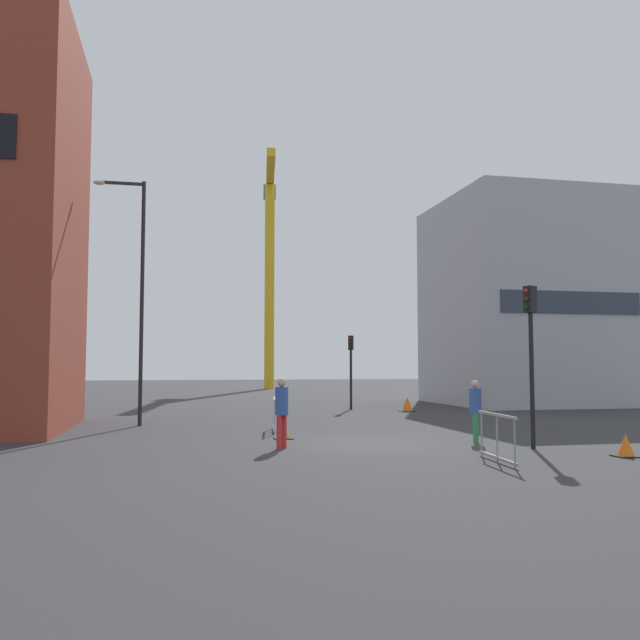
{
  "coord_description": "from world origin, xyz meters",
  "views": [
    {
      "loc": [
        -5.18,
        -17.86,
        2.16
      ],
      "look_at": [
        0.0,
        6.15,
        3.83
      ],
      "focal_mm": 37.22,
      "sensor_mm": 36.0,
      "label": 1
    }
  ],
  "objects_px": {
    "streetlamp_tall": "(137,283)",
    "traffic_cone_orange": "(626,446)",
    "traffic_cone_striped": "(407,405)",
    "pedestrian_waiting": "(475,406)",
    "traffic_light_near": "(531,340)",
    "construction_crane": "(270,248)",
    "pedestrian_walking": "(282,407)",
    "traffic_cone_by_barrier": "(283,430)",
    "traffic_light_corner": "(351,359)"
  },
  "relations": [
    {
      "from": "streetlamp_tall",
      "to": "traffic_cone_orange",
      "type": "xyz_separation_m",
      "value": [
        11.83,
        -10.65,
        -4.84
      ]
    },
    {
      "from": "traffic_cone_striped",
      "to": "traffic_cone_orange",
      "type": "bearing_deg",
      "value": -90.5
    },
    {
      "from": "pedestrian_waiting",
      "to": "traffic_light_near",
      "type": "bearing_deg",
      "value": -67.54
    },
    {
      "from": "construction_crane",
      "to": "traffic_cone_orange",
      "type": "xyz_separation_m",
      "value": [
        2.17,
        -46.1,
        -12.69
      ]
    },
    {
      "from": "pedestrian_walking",
      "to": "traffic_cone_by_barrier",
      "type": "relative_size",
      "value": 3.35
    },
    {
      "from": "streetlamp_tall",
      "to": "traffic_light_corner",
      "type": "xyz_separation_m",
      "value": [
        9.76,
        6.8,
        -2.65
      ]
    },
    {
      "from": "traffic_cone_orange",
      "to": "traffic_cone_by_barrier",
      "type": "distance_m",
      "value": 9.12
    },
    {
      "from": "traffic_light_near",
      "to": "pedestrian_waiting",
      "type": "bearing_deg",
      "value": 112.46
    },
    {
      "from": "pedestrian_walking",
      "to": "pedestrian_waiting",
      "type": "bearing_deg",
      "value": 3.49
    },
    {
      "from": "traffic_light_corner",
      "to": "traffic_cone_orange",
      "type": "relative_size",
      "value": 6.69
    },
    {
      "from": "streetlamp_tall",
      "to": "pedestrian_waiting",
      "type": "bearing_deg",
      "value": -36.07
    },
    {
      "from": "traffic_light_near",
      "to": "traffic_cone_by_barrier",
      "type": "bearing_deg",
      "value": 148.06
    },
    {
      "from": "traffic_cone_orange",
      "to": "pedestrian_walking",
      "type": "bearing_deg",
      "value": 157.19
    },
    {
      "from": "traffic_cone_orange",
      "to": "traffic_cone_striped",
      "type": "xyz_separation_m",
      "value": [
        0.14,
        15.57,
        0.07
      ]
    },
    {
      "from": "streetlamp_tall",
      "to": "traffic_cone_striped",
      "type": "relative_size",
      "value": 12.89
    },
    {
      "from": "construction_crane",
      "to": "pedestrian_waiting",
      "type": "bearing_deg",
      "value": -89.92
    },
    {
      "from": "pedestrian_waiting",
      "to": "traffic_cone_striped",
      "type": "distance_m",
      "value": 12.22
    },
    {
      "from": "traffic_light_near",
      "to": "traffic_light_corner",
      "type": "bearing_deg",
      "value": 92.53
    },
    {
      "from": "pedestrian_walking",
      "to": "streetlamp_tall",
      "type": "bearing_deg",
      "value": 119.11
    },
    {
      "from": "traffic_light_corner",
      "to": "pedestrian_walking",
      "type": "height_order",
      "value": "traffic_light_corner"
    },
    {
      "from": "pedestrian_walking",
      "to": "traffic_cone_by_barrier",
      "type": "bearing_deg",
      "value": 79.86
    },
    {
      "from": "traffic_light_near",
      "to": "pedestrian_walking",
      "type": "distance_m",
      "value": 6.72
    },
    {
      "from": "streetlamp_tall",
      "to": "pedestrian_walking",
      "type": "relative_size",
      "value": 4.84
    },
    {
      "from": "construction_crane",
      "to": "pedestrian_waiting",
      "type": "height_order",
      "value": "construction_crane"
    },
    {
      "from": "construction_crane",
      "to": "pedestrian_walking",
      "type": "distance_m",
      "value": 44.82
    },
    {
      "from": "pedestrian_walking",
      "to": "traffic_cone_striped",
      "type": "distance_m",
      "value": 14.63
    },
    {
      "from": "traffic_cone_striped",
      "to": "traffic_light_near",
      "type": "bearing_deg",
      "value": -96.25
    },
    {
      "from": "pedestrian_walking",
      "to": "traffic_cone_by_barrier",
      "type": "xyz_separation_m",
      "value": [
        0.4,
        2.24,
        -0.82
      ]
    },
    {
      "from": "streetlamp_tall",
      "to": "pedestrian_waiting",
      "type": "distance_m",
      "value": 12.69
    },
    {
      "from": "streetlamp_tall",
      "to": "traffic_cone_striped",
      "type": "bearing_deg",
      "value": 22.35
    },
    {
      "from": "traffic_light_corner",
      "to": "traffic_cone_orange",
      "type": "xyz_separation_m",
      "value": [
        2.07,
        -17.45,
        -2.19
      ]
    },
    {
      "from": "traffic_light_near",
      "to": "construction_crane",
      "type": "bearing_deg",
      "value": 91.03
    },
    {
      "from": "traffic_cone_orange",
      "to": "traffic_cone_striped",
      "type": "height_order",
      "value": "traffic_cone_striped"
    },
    {
      "from": "traffic_light_near",
      "to": "traffic_cone_by_barrier",
      "type": "relative_size",
      "value": 7.76
    },
    {
      "from": "construction_crane",
      "to": "traffic_cone_by_barrier",
      "type": "distance_m",
      "value": 42.86
    },
    {
      "from": "pedestrian_waiting",
      "to": "traffic_cone_striped",
      "type": "xyz_separation_m",
      "value": [
        2.25,
        11.99,
        -0.69
      ]
    },
    {
      "from": "streetlamp_tall",
      "to": "construction_crane",
      "type": "bearing_deg",
      "value": 74.76
    },
    {
      "from": "pedestrian_walking",
      "to": "traffic_cone_by_barrier",
      "type": "distance_m",
      "value": 2.42
    },
    {
      "from": "pedestrian_waiting",
      "to": "traffic_cone_by_barrier",
      "type": "distance_m",
      "value": 5.57
    },
    {
      "from": "traffic_light_near",
      "to": "traffic_cone_orange",
      "type": "distance_m",
      "value": 3.42
    },
    {
      "from": "traffic_light_near",
      "to": "traffic_light_corner",
      "type": "height_order",
      "value": "traffic_light_near"
    },
    {
      "from": "pedestrian_walking",
      "to": "traffic_cone_striped",
      "type": "height_order",
      "value": "pedestrian_walking"
    },
    {
      "from": "pedestrian_walking",
      "to": "pedestrian_waiting",
      "type": "distance_m",
      "value": 5.59
    },
    {
      "from": "traffic_cone_orange",
      "to": "traffic_light_near",
      "type": "bearing_deg",
      "value": 127.55
    },
    {
      "from": "traffic_cone_orange",
      "to": "traffic_cone_striped",
      "type": "bearing_deg",
      "value": 89.5
    },
    {
      "from": "traffic_cone_striped",
      "to": "traffic_light_corner",
      "type": "bearing_deg",
      "value": 139.43
    },
    {
      "from": "construction_crane",
      "to": "pedestrian_waiting",
      "type": "relative_size",
      "value": 11.44
    },
    {
      "from": "streetlamp_tall",
      "to": "traffic_cone_by_barrier",
      "type": "height_order",
      "value": "streetlamp_tall"
    },
    {
      "from": "traffic_cone_by_barrier",
      "to": "construction_crane",
      "type": "bearing_deg",
      "value": 82.81
    },
    {
      "from": "traffic_light_corner",
      "to": "traffic_cone_striped",
      "type": "xyz_separation_m",
      "value": [
        2.2,
        -1.89,
        -2.12
      ]
    }
  ]
}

